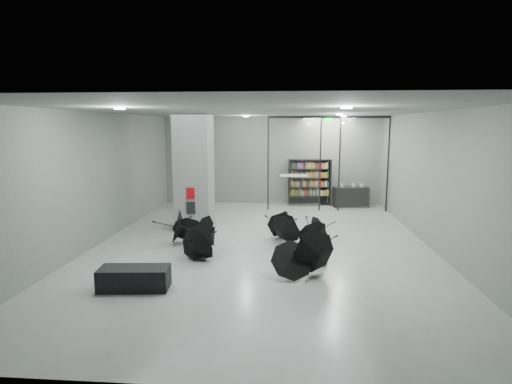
# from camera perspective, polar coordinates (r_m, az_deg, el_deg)

# --- Properties ---
(room) EXTENTS (14.00, 14.02, 4.01)m
(room) POSITION_cam_1_polar(r_m,az_deg,el_deg) (12.27, 0.84, 5.56)
(room) COLOR gray
(room) RESTS_ON ground
(column) EXTENTS (1.20, 1.20, 4.00)m
(column) POSITION_cam_1_polar(r_m,az_deg,el_deg) (14.68, -8.44, 2.72)
(column) COLOR slate
(column) RESTS_ON ground
(fire_cabinet) EXTENTS (0.28, 0.04, 0.38)m
(fire_cabinet) POSITION_cam_1_polar(r_m,az_deg,el_deg) (14.17, -8.94, -0.16)
(fire_cabinet) COLOR #A50A07
(fire_cabinet) RESTS_ON column
(info_panel) EXTENTS (0.30, 0.03, 0.42)m
(info_panel) POSITION_cam_1_polar(r_m,az_deg,el_deg) (14.26, -8.89, -2.15)
(info_panel) COLOR black
(info_panel) RESTS_ON column
(exit_sign) EXTENTS (0.30, 0.06, 0.15)m
(exit_sign) POSITION_cam_1_polar(r_m,az_deg,el_deg) (17.59, 9.94, 9.65)
(exit_sign) COLOR #0CE533
(exit_sign) RESTS_ON room
(glass_partition) EXTENTS (5.06, 0.08, 4.00)m
(glass_partition) POSITION_cam_1_polar(r_m,az_deg,el_deg) (17.85, 9.71, 4.38)
(glass_partition) COLOR silver
(glass_partition) RESTS_ON ground
(bench) EXTENTS (1.58, 0.79, 0.49)m
(bench) POSITION_cam_1_polar(r_m,az_deg,el_deg) (9.82, -16.28, -11.22)
(bench) COLOR black
(bench) RESTS_ON ground
(bookshelf) EXTENTS (1.93, 0.60, 2.09)m
(bookshelf) POSITION_cam_1_polar(r_m,az_deg,el_deg) (19.16, 7.33, 1.33)
(bookshelf) COLOR black
(bookshelf) RESTS_ON ground
(shop_counter) EXTENTS (1.60, 0.87, 0.91)m
(shop_counter) POSITION_cam_1_polar(r_m,az_deg,el_deg) (19.06, 12.79, -0.65)
(shop_counter) COLOR black
(shop_counter) RESTS_ON ground
(umbrella_cluster) EXTENTS (5.32, 4.62, 1.30)m
(umbrella_cluster) POSITION_cam_1_polar(r_m,az_deg,el_deg) (11.94, -0.36, -6.92)
(umbrella_cluster) COLOR black
(umbrella_cluster) RESTS_ON ground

